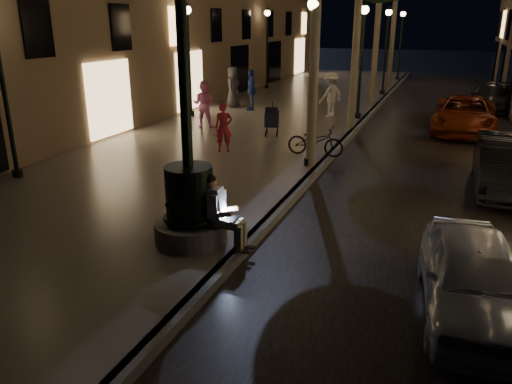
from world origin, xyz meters
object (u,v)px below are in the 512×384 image
at_px(pedestrian_pink, 204,104).
at_px(pedestrian_white, 331,95).
at_px(fountain_lamppost, 189,191).
at_px(seated_man_laptop, 219,209).
at_px(pedestrian_red, 224,127).
at_px(lamp_left_c, 267,38).
at_px(car_second, 508,165).
at_px(car_third, 465,115).
at_px(bicycle, 315,141).
at_px(lamp_curb_c, 387,39).
at_px(lamp_curb_d, 401,35).
at_px(car_front, 473,277).
at_px(car_rear, 489,97).
at_px(lamp_left_b, 188,45).
at_px(lamp_curb_a, 312,59).
at_px(pedestrian_blue, 252,90).
at_px(stroller, 272,119).
at_px(lamp_curb_b, 362,46).
at_px(pedestrian_dark, 233,87).

relative_size(pedestrian_pink, pedestrian_white, 0.95).
xyz_separation_m(fountain_lamppost, seated_man_laptop, (0.61, -0.00, -0.28)).
bearing_deg(seated_man_laptop, pedestrian_red, 113.93).
bearing_deg(lamp_left_c, car_second, -52.09).
relative_size(car_second, car_third, 0.86).
xyz_separation_m(car_third, bicycle, (-4.40, -6.41, -0.03)).
xyz_separation_m(lamp_curb_c, pedestrian_white, (-1.21, -8.11, -2.07)).
relative_size(lamp_curb_d, bicycle, 2.71).
distance_m(car_front, car_rear, 20.01).
relative_size(lamp_curb_c, bicycle, 2.71).
distance_m(fountain_lamppost, seated_man_laptop, 0.67).
relative_size(car_front, car_third, 0.71).
xyz_separation_m(lamp_left_b, car_rear, (12.60, 7.54, -2.62)).
bearing_deg(pedestrian_red, lamp_curb_c, 56.76).
height_order(lamp_curb_a, bicycle, lamp_curb_a).
distance_m(lamp_curb_d, pedestrian_blue, 16.73).
height_order(car_second, car_third, car_second).
relative_size(car_front, bicycle, 2.02).
height_order(seated_man_laptop, pedestrian_pink, pedestrian_pink).
distance_m(lamp_curb_d, lamp_left_c, 10.70).
relative_size(lamp_left_c, pedestrian_pink, 2.64).
xyz_separation_m(pedestrian_pink, pedestrian_blue, (0.31, 4.33, 0.04)).
distance_m(seated_man_laptop, pedestrian_white, 13.94).
height_order(seated_man_laptop, car_rear, seated_man_laptop).
height_order(lamp_curb_d, car_rear, lamp_curb_d).
bearing_deg(bicycle, pedestrian_pink, 61.74).
xyz_separation_m(stroller, car_third, (6.65, 4.12, -0.11)).
height_order(car_second, car_rear, car_second).
bearing_deg(pedestrian_red, lamp_left_b, 104.86).
xyz_separation_m(lamp_curb_a, pedestrian_red, (-3.01, 0.58, -2.25)).
xyz_separation_m(lamp_left_c, pedestrian_white, (5.89, -8.11, -2.07)).
distance_m(lamp_curb_b, pedestrian_dark, 6.59).
height_order(car_front, pedestrian_pink, pedestrian_pink).
xyz_separation_m(lamp_curb_a, pedestrian_dark, (-6.22, 8.69, -2.07)).
xyz_separation_m(lamp_curb_a, lamp_left_c, (-7.10, 16.00, 0.00)).
bearing_deg(seated_man_laptop, car_third, 72.02).
bearing_deg(pedestrian_pink, pedestrian_blue, -100.88).
bearing_deg(bicycle, lamp_curb_a, -175.55).
distance_m(lamp_curb_c, pedestrian_red, 15.87).
bearing_deg(car_third, pedestrian_dark, 175.03).
distance_m(lamp_left_b, pedestrian_blue, 3.66).
bearing_deg(car_third, fountain_lamppost, -108.90).
bearing_deg(lamp_curb_b, seated_man_laptop, -90.35).
height_order(seated_man_laptop, pedestrian_white, pedestrian_white).
distance_m(lamp_left_b, pedestrian_pink, 3.49).
distance_m(lamp_curb_b, lamp_curb_d, 16.00).
xyz_separation_m(car_rear, bicycle, (-5.60, -12.43, 0.05)).
bearing_deg(car_second, lamp_left_b, 154.34).
xyz_separation_m(lamp_left_c, bicycle, (7.00, -14.89, -2.57)).
xyz_separation_m(fountain_lamppost, lamp_curb_c, (0.70, 22.00, 2.02)).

